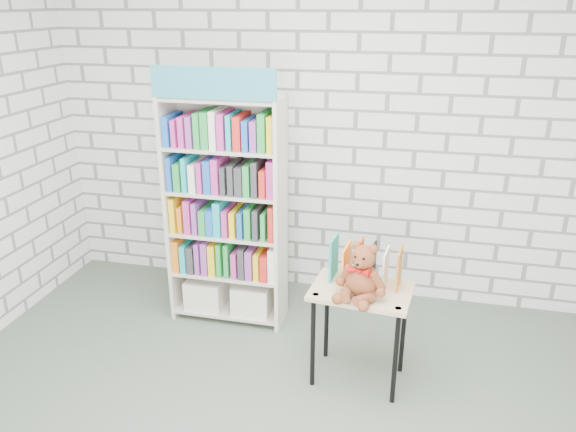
# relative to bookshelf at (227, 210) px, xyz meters

# --- Properties ---
(room_shell) EXTENTS (4.52, 4.02, 2.81)m
(room_shell) POSITION_rel_bookshelf_xyz_m (0.62, -1.36, 0.90)
(room_shell) COLOR silver
(room_shell) RESTS_ON ground
(bookshelf) EXTENTS (0.86, 0.34, 1.94)m
(bookshelf) POSITION_rel_bookshelf_xyz_m (0.00, 0.00, 0.00)
(bookshelf) COLOR beige
(bookshelf) RESTS_ON ground
(display_table) EXTENTS (0.66, 0.49, 0.66)m
(display_table) POSITION_rel_bookshelf_xyz_m (1.07, -0.57, -0.31)
(display_table) COLOR tan
(display_table) RESTS_ON ground
(table_books) EXTENTS (0.45, 0.23, 0.26)m
(table_books) POSITION_rel_bookshelf_xyz_m (1.08, -0.47, -0.09)
(table_books) COLOR teal
(table_books) RESTS_ON display_table
(teddy_bear) EXTENTS (0.31, 0.31, 0.35)m
(teddy_bear) POSITION_rel_bookshelf_xyz_m (1.08, -0.67, -0.08)
(teddy_bear) COLOR brown
(teddy_bear) RESTS_ON display_table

